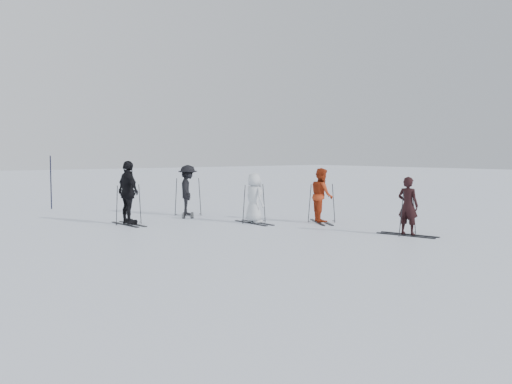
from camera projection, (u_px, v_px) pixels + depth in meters
ground at (277, 227)px, 16.90m from camera, size 120.00×120.00×0.00m
skier_near_dark at (408, 207)px, 15.22m from camera, size 0.48×0.63×1.55m
skier_red at (322, 196)px, 18.00m from camera, size 0.98×1.04×1.70m
skier_grey at (254, 199)px, 17.85m from camera, size 0.53×0.78×1.55m
skier_uphill_left at (128, 193)px, 17.48m from camera, size 0.50×1.15×1.94m
skier_uphill_far at (188, 191)px, 20.00m from camera, size 1.15×1.31×1.75m
skis_near_dark at (408, 212)px, 15.23m from camera, size 1.86×1.24×1.25m
skis_red at (322, 203)px, 18.01m from camera, size 1.96×1.67×1.27m
skis_grey at (254, 203)px, 17.86m from camera, size 1.77×0.99×1.26m
skis_uphill_left at (129, 204)px, 17.51m from camera, size 1.76×0.96×1.27m
skis_uphill_far at (188, 196)px, 20.02m from camera, size 2.11×1.82×1.36m
piste_marker at (51, 182)px, 22.37m from camera, size 0.05×0.05×2.09m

